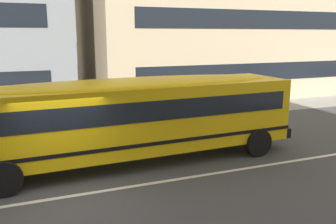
% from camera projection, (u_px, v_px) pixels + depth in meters
% --- Properties ---
extents(ground_plane, '(400.00, 400.00, 0.00)m').
position_uv_depth(ground_plane, '(67.00, 197.00, 9.57)').
color(ground_plane, '#424244').
extents(sidewalk_far, '(120.00, 3.00, 0.01)m').
position_uv_depth(sidewalk_far, '(47.00, 125.00, 17.06)').
color(sidewalk_far, gray).
rests_on(sidewalk_far, ground_plane).
extents(lane_centreline, '(110.00, 0.16, 0.01)m').
position_uv_depth(lane_centreline, '(67.00, 197.00, 9.57)').
color(lane_centreline, silver).
rests_on(lane_centreline, ground_plane).
extents(school_bus, '(12.69, 3.02, 2.82)m').
position_uv_depth(school_bus, '(129.00, 113.00, 11.86)').
color(school_bus, yellow).
rests_on(school_bus, ground_plane).
extents(apartment_block_far_centre, '(19.21, 11.20, 13.30)m').
position_uv_depth(apartment_block_far_centre, '(217.00, 1.00, 26.77)').
color(apartment_block_far_centre, '#C6B28E').
rests_on(apartment_block_far_centre, ground_plane).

